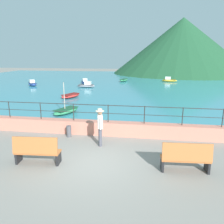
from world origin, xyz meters
TOP-DOWN VIEW (x-y plane):
  - ground_plane at (0.00, 0.00)m, footprint 120.00×120.00m
  - promenade_wall at (0.00, 3.20)m, footprint 20.00×0.56m
  - railing at (0.00, 3.20)m, footprint 18.44×0.04m
  - lake_water at (0.00, 25.84)m, footprint 64.00×44.32m
  - hill_main at (9.13, 45.05)m, footprint 30.10×30.10m
  - hill_secondary at (15.12, 42.83)m, footprint 17.97×17.97m
  - bench_main at (-2.10, -0.41)m, footprint 1.74×0.69m
  - bench_far at (3.36, -0.15)m, footprint 1.73×0.67m
  - person_walking at (-0.11, 1.72)m, footprint 0.38×0.55m
  - bollard at (-1.92, 2.58)m, footprint 0.24×0.24m
  - boat_1 at (-1.73, 27.11)m, footprint 1.51×2.46m
  - boat_2 at (-5.33, 12.57)m, footprint 1.73×2.47m
  - boat_3 at (-13.36, 20.22)m, footprint 2.16×2.34m
  - boat_4 at (5.24, 27.52)m, footprint 2.39×1.17m
  - boat_5 at (-3.64, 6.80)m, footprint 1.66×2.47m
  - boat_6 at (-6.82, 22.98)m, footprint 1.89×2.45m
  - boat_7 at (-5.71, 19.66)m, footprint 2.32×0.96m

SIDE VIEW (x-z plane):
  - ground_plane at x=0.00m, z-range 0.00..0.00m
  - lake_water at x=0.00m, z-range 0.00..0.06m
  - boat_1 at x=-1.73m, z-range 0.08..0.44m
  - boat_2 at x=-5.33m, z-range 0.08..0.44m
  - boat_5 at x=-3.64m, z-range -0.83..1.36m
  - bollard at x=-1.92m, z-range 0.00..0.58m
  - boat_3 at x=-13.36m, z-range -0.05..0.71m
  - boat_4 at x=5.24m, z-range -0.05..0.71m
  - boat_6 at x=-6.82m, z-range -0.05..0.71m
  - boat_7 at x=-5.71m, z-range -0.05..0.71m
  - promenade_wall at x=0.00m, z-range 0.00..0.70m
  - bench_main at x=-2.10m, z-range -0.01..1.12m
  - bench_far at x=3.36m, z-range -0.01..1.12m
  - person_walking at x=-0.11m, z-range 0.10..1.85m
  - railing at x=0.00m, z-range 0.87..1.77m
  - hill_secondary at x=15.12m, z-range 0.00..4.82m
  - hill_main at x=9.13m, z-range 0.00..11.87m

